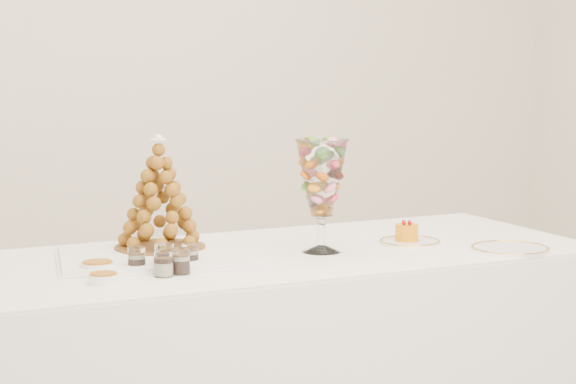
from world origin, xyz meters
name	(u,v)px	position (x,y,z in m)	size (l,w,h in m)	color
buffet_table	(262,378)	(-0.10, 0.19, 0.40)	(2.13, 0.90, 0.80)	white
lace_tray	(156,257)	(-0.43, 0.24, 0.81)	(0.57, 0.43, 0.02)	white
macaron_vase	(322,179)	(0.08, 0.14, 1.03)	(0.16, 0.16, 0.35)	white
cake_plate	(410,242)	(0.41, 0.15, 0.81)	(0.20, 0.20, 0.01)	white
spare_plate	(510,249)	(0.63, -0.09, 0.81)	(0.25, 0.25, 0.01)	white
verrine_a	(137,259)	(-0.54, 0.10, 0.84)	(0.05, 0.05, 0.07)	white
verrine_b	(164,257)	(-0.46, 0.07, 0.84)	(0.06, 0.06, 0.08)	white
verrine_c	(190,255)	(-0.37, 0.10, 0.83)	(0.05, 0.05, 0.07)	white
verrine_d	(164,264)	(-0.49, -0.01, 0.84)	(0.05, 0.05, 0.07)	white
verrine_e	(180,261)	(-0.43, 0.01, 0.84)	(0.05, 0.05, 0.07)	white
ramekin_back	(97,268)	(-0.64, 0.12, 0.82)	(0.10, 0.10, 0.03)	white
ramekin_front	(103,279)	(-0.67, -0.03, 0.81)	(0.08, 0.08, 0.03)	white
croquembouche	(159,193)	(-0.39, 0.32, 0.99)	(0.30, 0.30, 0.35)	brown
mousse_cake	(407,232)	(0.40, 0.16, 0.84)	(0.08, 0.08, 0.07)	orange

